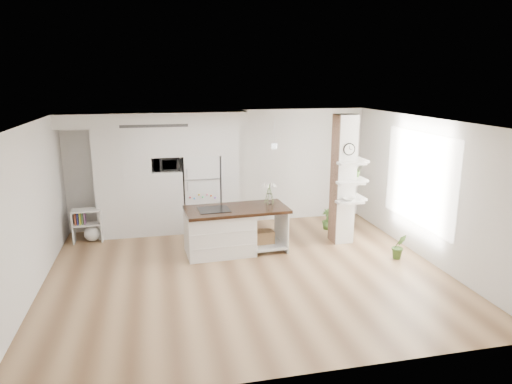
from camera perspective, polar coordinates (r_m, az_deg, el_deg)
floor at (r=8.34m, az=-1.11°, el=-10.05°), size 7.00×6.00×0.01m
room at (r=7.77m, az=-1.18°, el=2.54°), size 7.04×6.04×2.72m
cabinet_wall at (r=10.31m, az=-12.07°, el=3.12°), size 4.00×0.71×2.70m
refrigerator at (r=10.51m, az=-6.85°, el=0.00°), size 0.78×0.69×1.75m
column at (r=9.65m, az=11.46°, el=1.47°), size 0.69×0.90×2.70m
window at (r=9.42m, az=19.69°, el=1.54°), size 0.00×2.40×2.40m
pendant_light at (r=8.36m, az=10.15°, el=4.99°), size 0.12×0.12×0.10m
kitchen_island at (r=9.11m, az=-3.84°, el=-4.75°), size 2.07×1.07×1.48m
bookshelf at (r=10.39m, az=-20.15°, el=-4.17°), size 0.61×0.37×0.71m
floor_plant_a at (r=9.28m, az=17.44°, el=-6.49°), size 0.30×0.25×0.50m
floor_plant_b at (r=10.68m, az=8.94°, el=-3.39°), size 0.35×0.35×0.47m
microwave at (r=10.26m, az=-11.11°, el=3.47°), size 0.54×0.37×0.30m
shelf_plant at (r=9.87m, az=12.46°, el=2.73°), size 0.27×0.23×0.30m
decor_bowl at (r=9.50m, az=11.49°, el=-0.91°), size 0.22×0.22×0.05m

